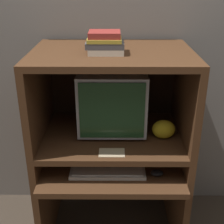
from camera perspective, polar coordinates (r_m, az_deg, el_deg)
wall_back at (r=2.20m, az=0.07°, el=12.87°), size 6.00×0.06×2.60m
desk_base at (r=2.17m, az=-0.00°, el=-13.76°), size 0.93×0.74×0.63m
desk_monitor_shelf at (r=2.02m, az=0.01°, el=-4.71°), size 0.93×0.66×0.16m
hutch_upper at (r=1.89m, az=0.02°, el=6.29°), size 0.93×0.66×0.53m
crt_monitor at (r=1.98m, az=-0.01°, el=2.49°), size 0.41×0.42×0.40m
keyboard at (r=1.89m, az=-0.80°, el=-10.83°), size 0.45×0.15×0.03m
mouse at (r=1.89m, az=8.20°, el=-10.97°), size 0.08×0.05×0.03m
snack_bag at (r=1.94m, az=9.42°, el=-3.13°), size 0.14×0.11×0.12m
book_stack at (r=1.74m, az=-1.27°, el=12.53°), size 0.21×0.15×0.12m
paper_card at (r=1.79m, az=-0.19°, el=-7.45°), size 0.15×0.10×0.00m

